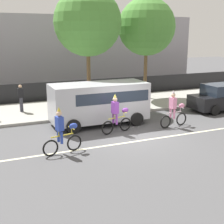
% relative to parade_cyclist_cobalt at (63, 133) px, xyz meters
% --- Properties ---
extents(ground_plane, '(80.00, 80.00, 0.00)m').
position_rel_parade_cyclist_cobalt_xyz_m(ground_plane, '(3.55, 0.61, -0.84)').
color(ground_plane, '#4C4C4F').
extents(road_centre_line, '(36.00, 0.14, 0.01)m').
position_rel_parade_cyclist_cobalt_xyz_m(road_centre_line, '(3.55, 0.11, -0.84)').
color(road_centre_line, beige).
rests_on(road_centre_line, ground).
extents(sidewalk_curb, '(60.00, 5.00, 0.15)m').
position_rel_parade_cyclist_cobalt_xyz_m(sidewalk_curb, '(3.55, 7.11, -0.77)').
color(sidewalk_curb, '#9E9B93').
rests_on(sidewalk_curb, ground).
extents(fence_line, '(40.00, 0.08, 1.40)m').
position_rel_parade_cyclist_cobalt_xyz_m(fence_line, '(3.55, 10.01, -0.14)').
color(fence_line, black).
rests_on(fence_line, ground).
extents(building_backdrop, '(28.00, 8.00, 6.21)m').
position_rel_parade_cyclist_cobalt_xyz_m(building_backdrop, '(2.58, 18.61, 2.26)').
color(building_backdrop, '#99939E').
rests_on(building_backdrop, ground).
extents(parade_cyclist_cobalt, '(1.69, 0.56, 1.92)m').
position_rel_parade_cyclist_cobalt_xyz_m(parade_cyclist_cobalt, '(0.00, 0.00, 0.00)').
color(parade_cyclist_cobalt, black).
rests_on(parade_cyclist_cobalt, ground).
extents(parade_cyclist_purple, '(1.70, 0.54, 1.92)m').
position_rel_parade_cyclist_cobalt_xyz_m(parade_cyclist_purple, '(3.07, 1.60, 0.00)').
color(parade_cyclist_purple, black).
rests_on(parade_cyclist_purple, ground).
extents(parade_cyclist_pink, '(1.72, 0.51, 1.92)m').
position_rel_parade_cyclist_cobalt_xyz_m(parade_cyclist_pink, '(6.16, 1.37, 0.00)').
color(parade_cyclist_pink, black).
rests_on(parade_cyclist_pink, ground).
extents(parked_van_silver, '(5.00, 2.22, 2.18)m').
position_rel_parade_cyclist_cobalt_xyz_m(parked_van_silver, '(2.87, 3.31, 0.44)').
color(parked_van_silver, silver).
rests_on(parked_van_silver, ground).
extents(parked_car_black, '(4.10, 1.92, 1.64)m').
position_rel_parade_cyclist_cobalt_xyz_m(parked_car_black, '(10.95, 3.25, -0.06)').
color(parked_car_black, black).
rests_on(parked_car_black, ground).
extents(street_tree_near_lamp, '(4.12, 4.12, 7.24)m').
position_rel_parade_cyclist_cobalt_xyz_m(street_tree_near_lamp, '(3.51, 7.01, 4.48)').
color(street_tree_near_lamp, brown).
rests_on(street_tree_near_lamp, sidewalk_curb).
extents(street_tree_far_corner, '(3.95, 3.95, 6.95)m').
position_rel_parade_cyclist_cobalt_xyz_m(street_tree_far_corner, '(8.09, 7.93, 4.27)').
color(street_tree_far_corner, brown).
rests_on(street_tree_far_corner, sidewalk_curb).
extents(pedestrian_onlooker, '(0.32, 0.20, 1.62)m').
position_rel_parade_cyclist_cobalt_xyz_m(pedestrian_onlooker, '(-0.69, 7.09, 0.17)').
color(pedestrian_onlooker, '#33333D').
rests_on(pedestrian_onlooker, sidewalk_curb).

